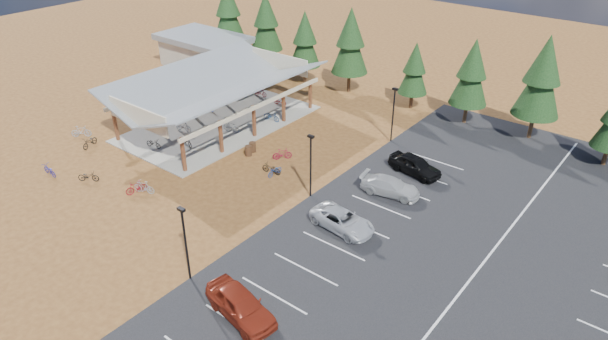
{
  "coord_description": "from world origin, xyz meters",
  "views": [
    {
      "loc": [
        26.28,
        -25.72,
        22.05
      ],
      "look_at": [
        3.95,
        2.55,
        1.67
      ],
      "focal_mm": 32.0,
      "sensor_mm": 36.0,
      "label": 1
    }
  ],
  "objects_px": {
    "outbuilding": "(204,50)",
    "bike_4": "(187,141)",
    "bike_1": "(183,126)",
    "car_0": "(241,305)",
    "bike_9": "(81,131)",
    "bike_15": "(282,154)",
    "bike_0": "(153,143)",
    "bike_16": "(271,168)",
    "trash_bin_0": "(253,147)",
    "car_2": "(342,220)",
    "bike_14": "(275,171)",
    "bike_3": "(261,92)",
    "bike_2": "(209,106)",
    "bike_5": "(231,127)",
    "bike_8": "(90,142)",
    "lamp_post_2": "(393,111)",
    "bike_12": "(88,176)",
    "trash_bin_1": "(248,151)",
    "bike_10": "(49,170)",
    "bike_pavilion": "(217,87)",
    "car_4": "(415,165)",
    "bike_13": "(144,187)",
    "lamp_post_1": "(311,162)",
    "bike_7": "(280,101)",
    "bike_11": "(136,187)",
    "bike_6": "(271,116)",
    "car_3": "(390,186)",
    "lamp_post_0": "(185,239)"
  },
  "relations": [
    {
      "from": "outbuilding",
      "to": "bike_4",
      "type": "xyz_separation_m",
      "value": [
        15.27,
        -16.23,
        -1.47
      ]
    },
    {
      "from": "bike_1",
      "to": "car_0",
      "type": "xyz_separation_m",
      "value": [
        20.99,
        -13.9,
        0.21
      ]
    },
    {
      "from": "bike_9",
      "to": "bike_15",
      "type": "xyz_separation_m",
      "value": [
        17.43,
        8.19,
        -0.05
      ]
    },
    {
      "from": "bike_0",
      "to": "bike_16",
      "type": "height_order",
      "value": "bike_0"
    },
    {
      "from": "trash_bin_0",
      "to": "car_0",
      "type": "bearing_deg",
      "value": -48.79
    },
    {
      "from": "bike_0",
      "to": "car_2",
      "type": "xyz_separation_m",
      "value": [
        20.11,
        0.35,
        0.18
      ]
    },
    {
      "from": "bike_14",
      "to": "car_2",
      "type": "height_order",
      "value": "car_2"
    },
    {
      "from": "bike_9",
      "to": "bike_3",
      "type": "bearing_deg",
      "value": -62.0
    },
    {
      "from": "bike_15",
      "to": "bike_3",
      "type": "bearing_deg",
      "value": -0.52
    },
    {
      "from": "bike_2",
      "to": "bike_16",
      "type": "distance_m",
      "value": 14.62
    },
    {
      "from": "bike_5",
      "to": "car_0",
      "type": "bearing_deg",
      "value": -143.36
    },
    {
      "from": "bike_9",
      "to": "trash_bin_0",
      "type": "bearing_deg",
      "value": -104.15
    },
    {
      "from": "bike_8",
      "to": "bike_16",
      "type": "xyz_separation_m",
      "value": [
        15.88,
        6.44,
        -0.03
      ]
    },
    {
      "from": "bike_2",
      "to": "lamp_post_2",
      "type": "bearing_deg",
      "value": -61.45
    },
    {
      "from": "outbuilding",
      "to": "bike_12",
      "type": "xyz_separation_m",
      "value": [
        13.76,
        -25.18,
        -1.58
      ]
    },
    {
      "from": "trash_bin_1",
      "to": "bike_4",
      "type": "relative_size",
      "value": 0.51
    },
    {
      "from": "bike_4",
      "to": "bike_10",
      "type": "height_order",
      "value": "bike_4"
    },
    {
      "from": "bike_16",
      "to": "car_2",
      "type": "bearing_deg",
      "value": 64.34
    },
    {
      "from": "bike_pavilion",
      "to": "car_4",
      "type": "xyz_separation_m",
      "value": [
        19.54,
        2.98,
        -3.01
      ]
    },
    {
      "from": "bike_13",
      "to": "trash_bin_1",
      "type": "bearing_deg",
      "value": 148.14
    },
    {
      "from": "lamp_post_1",
      "to": "bike_8",
      "type": "height_order",
      "value": "lamp_post_1"
    },
    {
      "from": "bike_9",
      "to": "bike_14",
      "type": "height_order",
      "value": "bike_9"
    },
    {
      "from": "bike_0",
      "to": "bike_3",
      "type": "xyz_separation_m",
      "value": [
        -0.77,
        14.92,
        0.03
      ]
    },
    {
      "from": "bike_5",
      "to": "bike_7",
      "type": "bearing_deg",
      "value": -4.77
    },
    {
      "from": "bike_11",
      "to": "bike_13",
      "type": "height_order",
      "value": "bike_13"
    },
    {
      "from": "bike_6",
      "to": "bike_16",
      "type": "bearing_deg",
      "value": -144.08
    },
    {
      "from": "trash_bin_0",
      "to": "car_2",
      "type": "bearing_deg",
      "value": -19.96
    },
    {
      "from": "bike_1",
      "to": "bike_2",
      "type": "distance_m",
      "value": 5.27
    },
    {
      "from": "bike_2",
      "to": "bike_15",
      "type": "distance_m",
      "value": 12.99
    },
    {
      "from": "bike_3",
      "to": "car_3",
      "type": "height_order",
      "value": "car_3"
    },
    {
      "from": "bike_0",
      "to": "bike_15",
      "type": "height_order",
      "value": "bike_15"
    },
    {
      "from": "bike_2",
      "to": "bike_7",
      "type": "relative_size",
      "value": 1.05
    },
    {
      "from": "bike_10",
      "to": "outbuilding",
      "type": "bearing_deg",
      "value": -156.58
    },
    {
      "from": "bike_14",
      "to": "bike_16",
      "type": "bearing_deg",
      "value": 174.32
    },
    {
      "from": "bike_8",
      "to": "bike_14",
      "type": "height_order",
      "value": "bike_8"
    },
    {
      "from": "trash_bin_1",
      "to": "bike_14",
      "type": "bearing_deg",
      "value": -16.46
    },
    {
      "from": "outbuilding",
      "to": "bike_7",
      "type": "xyz_separation_m",
      "value": [
        15.68,
        -3.98,
        -1.44
      ]
    },
    {
      "from": "car_0",
      "to": "bike_8",
      "type": "bearing_deg",
      "value": 85.92
    },
    {
      "from": "bike_11",
      "to": "bike_16",
      "type": "xyz_separation_m",
      "value": [
        6.08,
        8.71,
        -0.06
      ]
    },
    {
      "from": "bike_1",
      "to": "bike_7",
      "type": "height_order",
      "value": "bike_1"
    },
    {
      "from": "bike_1",
      "to": "bike_12",
      "type": "distance_m",
      "value": 10.77
    },
    {
      "from": "bike_0",
      "to": "bike_11",
      "type": "relative_size",
      "value": 0.94
    },
    {
      "from": "lamp_post_0",
      "to": "trash_bin_1",
      "type": "distance_m",
      "value": 16.4
    },
    {
      "from": "trash_bin_0",
      "to": "bike_10",
      "type": "distance_m",
      "value": 16.65
    },
    {
      "from": "trash_bin_0",
      "to": "car_4",
      "type": "height_order",
      "value": "car_4"
    },
    {
      "from": "trash_bin_1",
      "to": "lamp_post_0",
      "type": "bearing_deg",
      "value": -59.26
    },
    {
      "from": "outbuilding",
      "to": "bike_9",
      "type": "bearing_deg",
      "value": -73.94
    },
    {
      "from": "bike_6",
      "to": "bike_14",
      "type": "distance_m",
      "value": 10.59
    },
    {
      "from": "trash_bin_1",
      "to": "car_3",
      "type": "xyz_separation_m",
      "value": [
        12.89,
        2.05,
        0.25
      ]
    },
    {
      "from": "bike_7",
      "to": "bike_14",
      "type": "xyz_separation_m",
      "value": [
        9.12,
        -11.29,
        -0.18
      ]
    }
  ]
}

